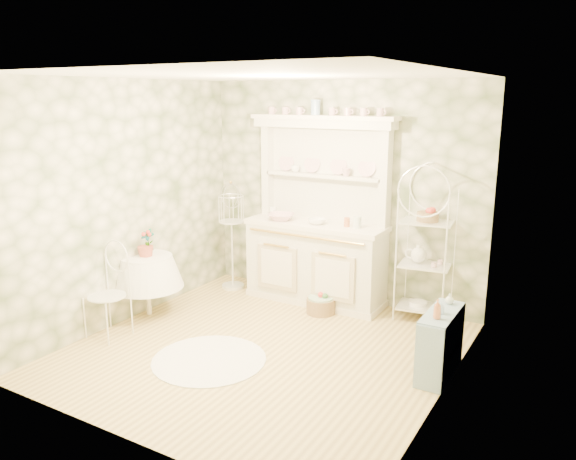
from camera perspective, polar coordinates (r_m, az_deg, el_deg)
The scene contains 22 objects.
floor at distance 5.84m, azimuth -2.54°, elevation -12.05°, with size 3.60×3.60×0.00m, color #D1B96F.
ceiling at distance 5.27m, azimuth -2.85°, elevation 15.48°, with size 3.60×3.60×0.00m, color white.
wall_left at distance 6.53m, azimuth -16.06°, elevation 2.69°, with size 3.60×3.60×0.00m, color beige.
wall_right at distance 4.69m, azimuth 16.11°, elevation -1.46°, with size 3.60×3.60×0.00m, color beige.
wall_back at distance 6.94m, azimuth 5.44°, elevation 3.77°, with size 3.60×3.60×0.00m, color beige.
wall_front at distance 4.06m, azimuth -16.68°, elevation -3.81°, with size 3.60×3.60×0.00m, color beige.
kitchen_dresser at distance 6.82m, azimuth 2.88°, elevation 1.89°, with size 1.87×0.61×2.29m, color white.
bakers_rack at distance 6.47m, azimuth 13.85°, elevation -1.22°, with size 0.57×0.41×1.83m, color white.
side_shelf at distance 5.42m, azimuth 15.21°, elevation -10.91°, with size 0.28×0.75×0.64m, color #86A3BD.
round_table at distance 6.78m, azimuth -14.07°, elevation -5.34°, with size 0.69×0.69×0.75m, color white.
cafe_chair at distance 6.28m, azimuth -17.93°, elevation -6.46°, with size 0.40×0.40×0.89m, color white.
birdcage_stand at distance 7.43m, azimuth -5.72°, elevation -0.76°, with size 0.33×0.33×1.39m, color white.
floor_basket at distance 6.72m, azimuth 3.35°, elevation -7.57°, with size 0.32×0.32×0.21m, color #97784F.
lace_rug at distance 5.68m, azimuth -8.02°, elevation -12.91°, with size 1.12×1.12×0.01m, color white.
bowl_floral at distance 6.97m, azimuth -0.71°, elevation 1.08°, with size 0.33×0.33×0.08m, color white.
bowl_white at distance 6.76m, azimuth 2.96°, elevation 0.66°, with size 0.22×0.22×0.07m, color white.
cup_left at distance 7.06m, azimuth 0.76°, elevation 6.13°, with size 0.11×0.11×0.09m, color white.
cup_right at distance 6.74m, azimuth 5.93°, elevation 5.70°, with size 0.10×0.10×0.10m, color white.
potted_geranium at distance 6.66m, azimuth -14.00°, elevation -1.39°, with size 0.16×0.11×0.31m, color #3F7238.
bottle_amber at distance 5.12m, azimuth 14.92°, elevation -7.99°, with size 0.07×0.07×0.18m, color #C36E42.
bottle_blue at distance 5.25m, azimuth 15.30°, elevation -7.80°, with size 0.05×0.05×0.11m, color #8EB0D5.
bottle_glass at distance 5.51m, azimuth 16.07°, elevation -6.91°, with size 0.08×0.08×0.10m, color silver.
Camera 1 is at (2.88, -4.41, 2.52)m, focal length 35.00 mm.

